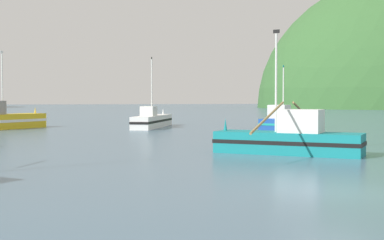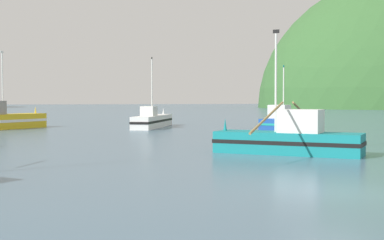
{
  "view_description": "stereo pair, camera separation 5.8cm",
  "coord_description": "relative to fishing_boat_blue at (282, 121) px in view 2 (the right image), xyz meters",
  "views": [
    {
      "loc": [
        -8.67,
        -15.46,
        3.01
      ],
      "look_at": [
        1.31,
        24.06,
        1.4
      ],
      "focal_mm": 49.69,
      "sensor_mm": 36.0,
      "label": 1
    },
    {
      "loc": [
        -8.62,
        -15.47,
        3.01
      ],
      "look_at": [
        1.31,
        24.06,
        1.4
      ],
      "focal_mm": 49.69,
      "sensor_mm": 36.0,
      "label": 2
    }
  ],
  "objects": [
    {
      "name": "ground_plane",
      "position": [
        -13.27,
        -34.25,
        -0.78
      ],
      "size": [
        600.0,
        600.0,
        0.0
      ],
      "primitive_type": "plane",
      "color": "slate"
    },
    {
      "name": "fishing_boat_blue",
      "position": [
        0.0,
        0.0,
        0.0
      ],
      "size": [
        7.23,
        7.86,
        6.44
      ],
      "rotation": [
        0.0,
        0.0,
        0.86
      ],
      "color": "#19479E",
      "rests_on": "ground"
    },
    {
      "name": "fishing_boat_white",
      "position": [
        -12.26,
        5.75,
        -0.03
      ],
      "size": [
        6.25,
        11.21,
        7.42
      ],
      "rotation": [
        0.0,
        0.0,
        1.16
      ],
      "color": "white",
      "rests_on": "ground"
    },
    {
      "name": "fishing_boat_teal",
      "position": [
        -9.64,
        -22.94,
        0.05
      ],
      "size": [
        8.23,
        10.17,
        6.83
      ],
      "rotation": [
        0.0,
        0.0,
        2.46
      ],
      "color": "#147F84",
      "rests_on": "ground"
    }
  ]
}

